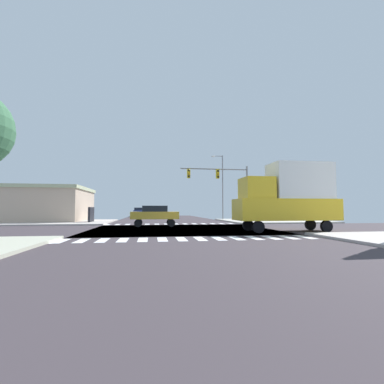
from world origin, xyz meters
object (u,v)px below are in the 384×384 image
object	(u,v)px
sedan_nearside_1	(155,214)
box_truck_queued_1	(288,195)
traffic_signal_mast	(221,180)
sedan_farside_2	(138,211)
bank_building	(24,204)
sedan_crossing_3	(153,212)
street_lamp	(221,182)

from	to	relation	value
sedan_nearside_1	box_truck_queued_1	xyz separation A→B (m)	(9.35, -7.00, 1.45)
box_truck_queued_1	sedan_nearside_1	bearing A→B (deg)	53.17
traffic_signal_mast	sedan_farside_2	bearing A→B (deg)	110.26
sedan_nearside_1	sedan_farside_2	xyz separation A→B (m)	(-2.98, 32.15, 0.00)
traffic_signal_mast	sedan_farside_2	size ratio (longest dim) A/B	1.78
box_truck_queued_1	bank_building	bearing A→B (deg)	54.19
bank_building	sedan_farside_2	bearing A→B (deg)	58.16
bank_building	sedan_farside_2	size ratio (longest dim) A/B	3.84
bank_building	sedan_nearside_1	distance (m)	19.56
traffic_signal_mast	box_truck_queued_1	bearing A→B (deg)	-79.85
sedan_nearside_1	box_truck_queued_1	bearing A→B (deg)	53.17
sedan_nearside_1	traffic_signal_mast	bearing A→B (deg)	119.61
bank_building	sedan_crossing_3	xyz separation A→B (m)	(15.98, 10.75, -1.04)
sedan_farside_2	box_truck_queued_1	xyz separation A→B (m)	(12.33, -39.15, 1.45)
box_truck_queued_1	street_lamp	bearing A→B (deg)	-0.67
bank_building	box_truck_queued_1	xyz separation A→B (m)	(25.30, -18.26, 0.40)
box_truck_queued_1	traffic_signal_mast	bearing A→B (deg)	10.15
bank_building	sedan_nearside_1	xyz separation A→B (m)	(15.96, -11.26, -1.04)
traffic_signal_mast	sedan_farside_2	world-z (taller)	traffic_signal_mast
bank_building	sedan_crossing_3	bearing A→B (deg)	33.92
traffic_signal_mast	sedan_nearside_1	xyz separation A→B (m)	(-7.35, -4.17, -3.67)
traffic_signal_mast	bank_building	xyz separation A→B (m)	(-23.30, 7.08, -2.62)
sedan_farside_2	sedan_crossing_3	xyz separation A→B (m)	(3.00, -10.15, 0.00)
box_truck_queued_1	sedan_crossing_3	bearing A→B (deg)	17.83
traffic_signal_mast	sedan_nearside_1	size ratio (longest dim) A/B	1.78
sedan_nearside_1	sedan_farside_2	size ratio (longest dim) A/B	1.00
bank_building	street_lamp	bearing A→B (deg)	3.46
traffic_signal_mast	bank_building	bearing A→B (deg)	163.10
sedan_crossing_3	traffic_signal_mast	bearing A→B (deg)	112.34
street_lamp	sedan_nearside_1	size ratio (longest dim) A/B	2.17
traffic_signal_mast	sedan_crossing_3	distance (m)	19.62
traffic_signal_mast	sedan_farside_2	xyz separation A→B (m)	(-10.33, 27.98, -3.67)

